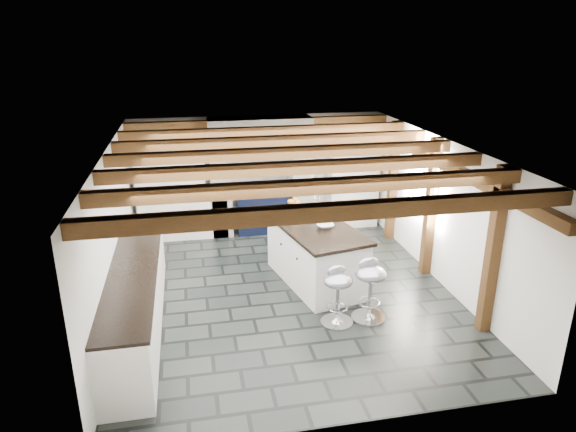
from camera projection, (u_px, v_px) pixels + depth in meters
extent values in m
plane|color=black|center=(287.00, 290.00, 8.08)|extent=(6.00, 6.00, 0.00)
plane|color=white|center=(258.00, 172.00, 10.46)|extent=(5.00, 0.00, 5.00)
plane|color=white|center=(113.00, 234.00, 7.23)|extent=(0.00, 6.00, 6.00)
plane|color=white|center=(441.00, 211.00, 8.15)|extent=(0.00, 6.00, 6.00)
plane|color=white|center=(287.00, 147.00, 7.30)|extent=(6.00, 6.00, 0.00)
cube|color=white|center=(221.00, 188.00, 10.10)|extent=(0.40, 0.60, 1.90)
cube|color=white|center=(300.00, 183.00, 10.40)|extent=(0.40, 0.60, 1.90)
cube|color=#563818|center=(260.00, 134.00, 9.90)|extent=(2.10, 0.65, 0.18)
cube|color=white|center=(260.00, 126.00, 9.84)|extent=(2.00, 0.60, 0.31)
cube|color=black|center=(262.00, 134.00, 9.58)|extent=(1.00, 0.03, 0.22)
cube|color=silver|center=(262.00, 134.00, 9.57)|extent=(0.90, 0.01, 0.14)
cube|color=white|center=(171.00, 188.00, 9.91)|extent=(1.30, 0.58, 2.00)
cube|color=white|center=(352.00, 178.00, 10.58)|extent=(1.00, 0.58, 2.00)
cube|color=white|center=(137.00, 297.00, 6.97)|extent=(0.60, 3.80, 0.88)
cube|color=black|center=(133.00, 266.00, 6.81)|extent=(0.64, 3.80, 0.04)
cube|color=white|center=(209.00, 213.00, 10.23)|extent=(0.70, 0.60, 0.88)
cube|color=black|center=(208.00, 191.00, 10.07)|extent=(0.74, 0.64, 0.04)
cube|color=#563818|center=(441.00, 163.00, 7.86)|extent=(0.15, 5.80, 0.14)
plane|color=white|center=(425.00, 177.00, 8.56)|extent=(0.00, 0.90, 0.90)
cube|color=#563818|center=(339.00, 211.00, 4.93)|extent=(5.00, 0.16, 0.16)
cube|color=#563818|center=(316.00, 186.00, 5.73)|extent=(5.00, 0.16, 0.16)
cube|color=#563818|center=(300.00, 167.00, 6.53)|extent=(5.00, 0.16, 0.16)
cube|color=#563818|center=(287.00, 153.00, 7.33)|extent=(5.00, 0.16, 0.16)
cube|color=#563818|center=(276.00, 141.00, 8.13)|extent=(5.00, 0.16, 0.16)
cube|color=#563818|center=(267.00, 131.00, 8.93)|extent=(5.00, 0.16, 0.16)
cube|color=#563818|center=(260.00, 123.00, 9.73)|extent=(5.00, 0.16, 0.16)
cube|color=#563818|center=(493.00, 252.00, 6.65)|extent=(0.15, 0.15, 2.30)
cube|color=#563818|center=(430.00, 208.00, 8.32)|extent=(0.15, 0.15, 2.30)
cube|color=#563818|center=(393.00, 181.00, 9.79)|extent=(0.15, 0.15, 2.30)
cylinder|color=black|center=(318.00, 171.00, 7.46)|extent=(0.01, 0.01, 0.56)
cylinder|color=white|center=(317.00, 193.00, 7.57)|extent=(0.09, 0.09, 0.22)
cylinder|color=black|center=(316.00, 166.00, 7.75)|extent=(0.01, 0.01, 0.56)
cylinder|color=white|center=(315.00, 187.00, 7.86)|extent=(0.09, 0.09, 0.22)
cylinder|color=black|center=(314.00, 161.00, 8.03)|extent=(0.01, 0.01, 0.56)
cylinder|color=white|center=(314.00, 181.00, 8.14)|extent=(0.09, 0.09, 0.22)
cube|color=black|center=(261.00, 209.00, 10.40)|extent=(1.00, 0.60, 0.90)
ellipsoid|color=silver|center=(248.00, 187.00, 10.19)|extent=(0.28, 0.28, 0.11)
ellipsoid|color=silver|center=(273.00, 186.00, 10.28)|extent=(0.28, 0.28, 0.11)
cylinder|color=silver|center=(263.00, 197.00, 9.98)|extent=(0.95, 0.03, 0.03)
cube|color=black|center=(251.00, 215.00, 10.08)|extent=(0.35, 0.02, 0.30)
cube|color=black|center=(276.00, 213.00, 10.17)|extent=(0.35, 0.02, 0.30)
cube|color=white|center=(316.00, 256.00, 8.22)|extent=(1.30, 2.01, 0.91)
cube|color=black|center=(316.00, 228.00, 8.06)|extent=(1.40, 2.11, 0.05)
imported|color=white|center=(294.00, 212.00, 8.41)|extent=(0.22, 0.22, 0.20)
ellipsoid|color=#C5791B|center=(294.00, 203.00, 8.35)|extent=(0.21, 0.21, 0.12)
cylinder|color=white|center=(315.00, 213.00, 8.39)|extent=(0.12, 0.12, 0.19)
imported|color=white|center=(325.00, 226.00, 7.99)|extent=(0.32, 0.32, 0.07)
cylinder|color=white|center=(329.00, 220.00, 8.18)|extent=(0.05, 0.05, 0.10)
cylinder|color=white|center=(329.00, 217.00, 8.16)|extent=(0.23, 0.23, 0.02)
cylinder|color=tan|center=(330.00, 214.00, 8.14)|extent=(0.18, 0.18, 0.07)
cylinder|color=silver|center=(368.00, 318.00, 7.28)|extent=(0.49, 0.49, 0.03)
cone|color=silver|center=(368.00, 315.00, 7.26)|extent=(0.22, 0.22, 0.09)
cylinder|color=silver|center=(369.00, 296.00, 7.16)|extent=(0.06, 0.06, 0.61)
torus|color=silver|center=(369.00, 302.00, 7.19)|extent=(0.31, 0.31, 0.02)
ellipsoid|color=gray|center=(371.00, 274.00, 7.04)|extent=(0.51, 0.51, 0.20)
ellipsoid|color=gray|center=(367.00, 263.00, 7.10)|extent=(0.33, 0.17, 0.17)
cylinder|color=silver|center=(337.00, 322.00, 7.17)|extent=(0.45, 0.45, 0.03)
cone|color=silver|center=(337.00, 319.00, 7.15)|extent=(0.21, 0.21, 0.08)
cylinder|color=silver|center=(337.00, 301.00, 7.06)|extent=(0.05, 0.05, 0.57)
torus|color=silver|center=(337.00, 307.00, 7.09)|extent=(0.29, 0.29, 0.02)
ellipsoid|color=gray|center=(338.00, 281.00, 6.95)|extent=(0.51, 0.51, 0.19)
ellipsoid|color=gray|center=(334.00, 271.00, 7.00)|extent=(0.31, 0.19, 0.16)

